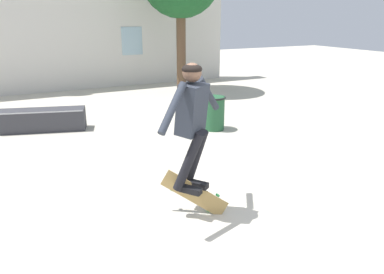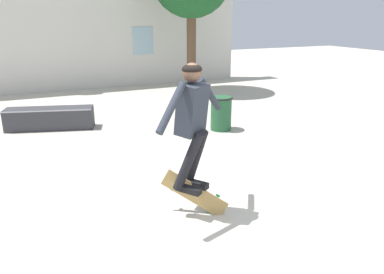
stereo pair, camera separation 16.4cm
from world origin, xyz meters
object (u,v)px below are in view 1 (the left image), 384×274
at_px(skate_ledge, 41,120).
at_px(skateboard_flipping, 194,194).
at_px(trash_bin, 214,112).
at_px(skater, 192,117).

bearing_deg(skate_ledge, skateboard_flipping, -57.34).
height_order(trash_bin, skater, skater).
height_order(skater, skateboard_flipping, skater).
relative_size(skater, skateboard_flipping, 2.10).
bearing_deg(skater, skateboard_flipping, 83.95).
relative_size(skate_ledge, skater, 1.23).
relative_size(trash_bin, skater, 0.47).
height_order(trash_bin, skateboard_flipping, trash_bin).
bearing_deg(skateboard_flipping, trash_bin, 90.49).
relative_size(skate_ledge, skateboard_flipping, 2.58).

